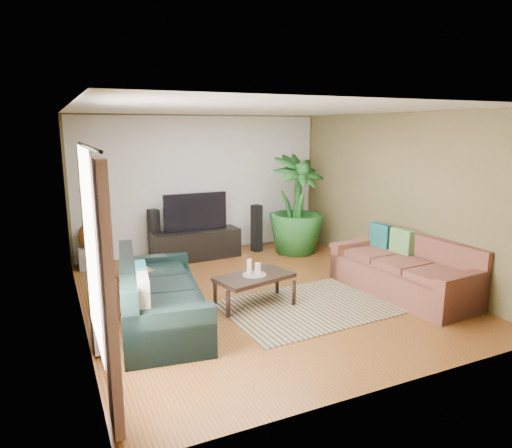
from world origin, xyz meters
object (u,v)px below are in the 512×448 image
potted_plant (296,205)px  vase (89,237)px  side_table (130,287)px  speaker_right (257,228)px  pedestal (90,257)px  sofa_left (161,291)px  television (195,212)px  sofa_right (404,266)px  coffee_table (254,290)px  tv_stand (197,245)px  speaker_left (154,235)px

potted_plant → vase: potted_plant is taller
side_table → potted_plant: bearing=22.6°
speaker_right → pedestal: speaker_right is taller
sofa_left → television: (1.29, 2.62, 0.48)m
sofa_right → speaker_right: 3.25m
coffee_table → side_table: 1.74m
speaker_right → potted_plant: size_ratio=0.49×
vase → side_table: (0.34, -2.09, -0.31)m
pedestal → sofa_left: bearing=-77.9°
sofa_left → potted_plant: potted_plant is taller
pedestal → television: bearing=-6.8°
tv_stand → vase: 1.93m
television → potted_plant: (1.93, -0.41, 0.06)m
speaker_left → speaker_right: bearing=-19.2°
sofa_left → vase: 2.91m
sofa_left → speaker_right: bearing=-36.1°
coffee_table → tv_stand: 2.55m
pedestal → coffee_table: bearing=-55.4°
tv_stand → potted_plant: potted_plant is taller
sofa_left → tv_stand: sofa_left is taller
speaker_left → side_table: bearing=-123.9°
speaker_right → vase: 3.17m
side_table → vase: bearing=99.4°
sofa_right → television: 3.87m
sofa_left → tv_stand: size_ratio=1.38×
coffee_table → potted_plant: bearing=35.2°
coffee_table → vase: 3.42m
sofa_left → sofa_right: size_ratio=1.03×
tv_stand → side_table: 2.41m
tv_stand → pedestal: tv_stand is taller
television → speaker_left: 0.88m
sofa_left → vase: (-0.61, 2.84, 0.14)m
sofa_left → speaker_left: 2.89m
sofa_left → vase: bearing=20.2°
sofa_right → coffee_table: (-2.23, 0.52, -0.21)m
coffee_table → tv_stand: (-0.04, 2.55, 0.06)m
sofa_left → vase: sofa_left is taller
tv_stand → pedestal: 1.91m
speaker_right → vase: (-3.16, 0.22, 0.10)m
sofa_right → vase: bearing=-133.6°
speaker_left → pedestal: size_ratio=2.49×
coffee_table → pedestal: size_ratio=2.73×
speaker_right → sofa_left: bearing=-142.8°
vase → television: bearing=-6.8°
speaker_right → television: bearing=171.5°
sofa_left → side_table: size_ratio=4.30×
speaker_left → sofa_left: bearing=-113.6°
coffee_table → speaker_right: (1.23, 2.57, 0.25)m
potted_plant → side_table: 3.84m
sofa_left → coffee_table: 1.34m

